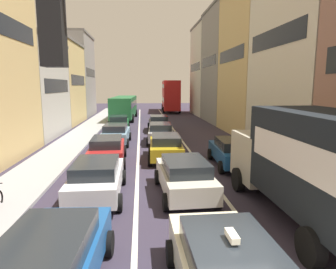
% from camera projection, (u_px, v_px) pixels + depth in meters
% --- Properties ---
extents(sidewalk_left, '(2.60, 64.00, 0.14)m').
position_uv_depth(sidewalk_left, '(77.00, 139.00, 24.30)').
color(sidewalk_left, '#999999').
rests_on(sidewalk_left, ground).
extents(lane_stripe_left, '(0.16, 60.00, 0.01)m').
position_uv_depth(lane_stripe_left, '(139.00, 138.00, 24.75)').
color(lane_stripe_left, silver).
rests_on(lane_stripe_left, ground).
extents(lane_stripe_right, '(0.16, 60.00, 0.01)m').
position_uv_depth(lane_stripe_right, '(180.00, 138.00, 25.05)').
color(lane_stripe_right, silver).
rests_on(lane_stripe_right, ground).
extents(building_row_left, '(7.20, 43.90, 13.78)m').
position_uv_depth(building_row_left, '(13.00, 72.00, 24.86)').
color(building_row_left, '#936B5B').
rests_on(building_row_left, ground).
extents(building_row_right, '(7.20, 43.90, 13.17)m').
position_uv_depth(building_row_right, '(265.00, 64.00, 27.53)').
color(building_row_right, beige).
rests_on(building_row_right, ground).
extents(removalist_box_truck, '(2.75, 7.72, 3.58)m').
position_uv_depth(removalist_box_truck, '(309.00, 161.00, 9.35)').
color(removalist_box_truck, '#B7B29E').
rests_on(removalist_box_truck, ground).
extents(sedan_left_lane_front, '(2.23, 4.38, 1.49)m').
position_uv_depth(sedan_left_lane_front, '(50.00, 261.00, 6.06)').
color(sedan_left_lane_front, '#194C8C').
rests_on(sedan_left_lane_front, ground).
extents(sedan_centre_lane_second, '(2.23, 4.38, 1.49)m').
position_uv_depth(sedan_centre_lane_second, '(185.00, 176.00, 11.80)').
color(sedan_centre_lane_second, beige).
rests_on(sedan_centre_lane_second, ground).
extents(wagon_left_lane_second, '(2.09, 4.31, 1.49)m').
position_uv_depth(wagon_left_lane_second, '(97.00, 178.00, 11.56)').
color(wagon_left_lane_second, silver).
rests_on(wagon_left_lane_second, ground).
extents(hatchback_centre_lane_third, '(2.19, 4.36, 1.49)m').
position_uv_depth(hatchback_centre_lane_third, '(166.00, 146.00, 17.55)').
color(hatchback_centre_lane_third, '#B29319').
rests_on(hatchback_centre_lane_third, ground).
extents(sedan_left_lane_third, '(2.18, 4.36, 1.49)m').
position_uv_depth(sedan_left_lane_third, '(107.00, 149.00, 16.72)').
color(sedan_left_lane_third, '#A51E1E').
rests_on(sedan_left_lane_third, ground).
extents(coupe_centre_lane_fourth, '(2.24, 4.39, 1.49)m').
position_uv_depth(coupe_centre_lane_fourth, '(161.00, 132.00, 22.86)').
color(coupe_centre_lane_fourth, gray).
rests_on(coupe_centre_lane_fourth, ground).
extents(sedan_left_lane_fourth, '(2.15, 4.34, 1.49)m').
position_uv_depth(sedan_left_lane_fourth, '(116.00, 133.00, 22.24)').
color(sedan_left_lane_fourth, '#759EB7').
rests_on(sedan_left_lane_fourth, ground).
extents(sedan_centre_lane_fifth, '(2.09, 4.31, 1.49)m').
position_uv_depth(sedan_centre_lane_fifth, '(159.00, 123.00, 28.65)').
color(sedan_centre_lane_fifth, black).
rests_on(sedan_centre_lane_fifth, ground).
extents(sedan_left_lane_fifth, '(2.23, 4.38, 1.49)m').
position_uv_depth(sedan_left_lane_fifth, '(119.00, 123.00, 28.34)').
color(sedan_left_lane_fifth, '#19592D').
rests_on(sedan_left_lane_fifth, ground).
extents(sedan_right_lane_behind_truck, '(2.21, 4.37, 1.49)m').
position_uv_depth(sedan_right_lane_behind_truck, '(233.00, 152.00, 16.16)').
color(sedan_right_lane_behind_truck, '#194C8C').
rests_on(sedan_right_lane_behind_truck, ground).
extents(bus_mid_queue_primary, '(3.15, 10.60, 2.90)m').
position_uv_depth(bus_mid_queue_primary, '(124.00, 106.00, 37.98)').
color(bus_mid_queue_primary, '#1E6033').
rests_on(bus_mid_queue_primary, ground).
extents(bus_far_queue_secondary, '(3.14, 10.60, 5.06)m').
position_uv_depth(bus_far_queue_secondary, '(171.00, 95.00, 49.81)').
color(bus_far_queue_secondary, '#B21919').
rests_on(bus_far_queue_secondary, ground).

